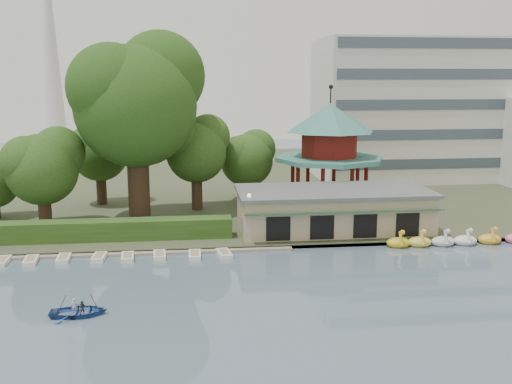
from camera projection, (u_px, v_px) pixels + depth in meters
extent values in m
plane|color=slate|center=(258.00, 336.00, 33.18)|extent=(220.00, 220.00, 0.00)
cube|color=#424930|center=(216.00, 180.00, 83.81)|extent=(220.00, 70.00, 0.40)
cube|color=gray|center=(234.00, 248.00, 50.01)|extent=(220.00, 0.60, 0.30)
cube|color=gray|center=(94.00, 254.00, 48.55)|extent=(34.00, 1.60, 0.24)
cube|color=tan|center=(333.00, 210.00, 55.33)|extent=(18.00, 8.00, 3.60)
cube|color=#595B5E|center=(333.00, 191.00, 54.95)|extent=(18.60, 8.60, 0.30)
cube|color=#194C2D|center=(345.00, 213.00, 50.99)|extent=(18.00, 1.59, 0.45)
cylinder|color=tan|center=(328.00, 201.00, 65.53)|extent=(10.40, 10.40, 1.20)
cylinder|color=#3B7B72|center=(329.00, 159.00, 64.59)|extent=(12.40, 12.40, 0.50)
cylinder|color=maroon|center=(330.00, 144.00, 64.27)|extent=(6.40, 6.40, 2.80)
cone|color=#3B7B72|center=(330.00, 118.00, 63.69)|extent=(10.00, 10.00, 3.20)
cylinder|color=black|center=(331.00, 95.00, 63.21)|extent=(0.16, 0.16, 1.80)
cube|color=silver|center=(421.00, 109.00, 83.30)|extent=(30.00, 14.00, 20.00)
cone|color=silver|center=(49.00, 24.00, 158.98)|extent=(6.00, 6.00, 60.00)
cube|color=#30531C|center=(65.00, 231.00, 51.19)|extent=(30.00, 2.00, 1.80)
cylinder|color=black|center=(249.00, 218.00, 51.40)|extent=(0.12, 0.12, 4.00)
sphere|color=beige|center=(249.00, 195.00, 50.99)|extent=(0.36, 0.36, 0.36)
cylinder|color=#3A281C|center=(138.00, 175.00, 58.44)|extent=(2.21, 2.21, 9.41)
sphere|color=#284D18|center=(136.00, 106.00, 57.09)|extent=(12.30, 12.30, 12.30)
sphere|color=#284D18|center=(160.00, 76.00, 58.59)|extent=(9.22, 9.22, 9.22)
sphere|color=#284D18|center=(111.00, 87.00, 55.28)|extent=(8.61, 8.61, 8.61)
cylinder|color=#3A281C|center=(45.00, 204.00, 55.93)|extent=(1.25, 1.25, 4.62)
sphere|color=#30531C|center=(42.00, 169.00, 55.27)|extent=(6.97, 6.97, 6.97)
sphere|color=#30531C|center=(58.00, 153.00, 56.16)|extent=(5.23, 5.23, 5.23)
sphere|color=#30531C|center=(26.00, 161.00, 54.27)|extent=(4.88, 4.88, 4.88)
sphere|color=#30531C|center=(5.00, 171.00, 59.56)|extent=(4.05, 4.05, 4.05)
cylinder|color=#3A281C|center=(197.00, 187.00, 63.44)|extent=(1.20, 1.20, 5.16)
sphere|color=#30531C|center=(196.00, 153.00, 62.70)|extent=(6.67, 6.67, 6.67)
sphere|color=#30531C|center=(208.00, 137.00, 63.50)|extent=(5.00, 5.00, 5.00)
sphere|color=#30531C|center=(185.00, 144.00, 61.71)|extent=(4.67, 4.67, 4.67)
cylinder|color=#3A281C|center=(247.00, 184.00, 68.14)|extent=(1.13, 1.13, 3.93)
sphere|color=#30531C|center=(247.00, 160.00, 67.58)|extent=(6.26, 6.26, 6.26)
sphere|color=#30531C|center=(256.00, 149.00, 68.39)|extent=(4.69, 4.69, 4.69)
sphere|color=#30531C|center=(238.00, 155.00, 66.69)|extent=(4.38, 4.38, 4.38)
cylinder|color=#3A281C|center=(101.00, 184.00, 66.11)|extent=(1.16, 1.16, 4.82)
sphere|color=#30531C|center=(100.00, 153.00, 65.42)|extent=(6.42, 6.42, 6.42)
sphere|color=#30531C|center=(111.00, 139.00, 66.21)|extent=(4.82, 4.82, 4.82)
sphere|color=#30531C|center=(88.00, 146.00, 64.48)|extent=(4.50, 4.50, 4.50)
ellipsoid|color=gold|center=(398.00, 243.00, 50.92)|extent=(2.16, 1.44, 0.99)
cylinder|color=gold|center=(401.00, 239.00, 50.28)|extent=(0.26, 0.79, 1.29)
sphere|color=gold|center=(403.00, 232.00, 49.86)|extent=(0.44, 0.44, 0.44)
ellipsoid|color=yellow|center=(419.00, 242.00, 51.15)|extent=(2.16, 1.44, 0.99)
cylinder|color=yellow|center=(422.00, 238.00, 50.51)|extent=(0.26, 0.79, 1.29)
sphere|color=yellow|center=(424.00, 232.00, 50.09)|extent=(0.44, 0.44, 0.44)
ellipsoid|color=silver|center=(443.00, 242.00, 51.33)|extent=(2.16, 1.44, 0.99)
cylinder|color=silver|center=(446.00, 237.00, 50.68)|extent=(0.26, 0.79, 1.29)
sphere|color=silver|center=(448.00, 231.00, 50.27)|extent=(0.44, 0.44, 0.44)
ellipsoid|color=white|center=(465.00, 241.00, 51.59)|extent=(2.16, 1.44, 0.99)
cylinder|color=white|center=(468.00, 237.00, 50.95)|extent=(0.26, 0.79, 1.29)
sphere|color=white|center=(471.00, 230.00, 50.53)|extent=(0.44, 0.44, 0.44)
ellipsoid|color=gold|center=(490.00, 239.00, 52.03)|extent=(2.16, 1.44, 0.99)
cylinder|color=gold|center=(493.00, 235.00, 51.38)|extent=(0.26, 0.79, 1.29)
sphere|color=gold|center=(495.00, 229.00, 50.96)|extent=(0.44, 0.44, 0.44)
cube|color=white|center=(2.00, 261.00, 46.33)|extent=(1.06, 2.33, 0.36)
cube|color=white|center=(31.00, 261.00, 46.50)|extent=(1.21, 2.38, 0.36)
cube|color=white|center=(64.00, 258.00, 47.07)|extent=(1.12, 2.35, 0.36)
cube|color=white|center=(99.00, 257.00, 47.37)|extent=(1.11, 2.35, 0.36)
cube|color=white|center=(128.00, 257.00, 47.40)|extent=(1.17, 2.37, 0.36)
cube|color=white|center=(160.00, 255.00, 47.96)|extent=(1.14, 2.36, 0.36)
cube|color=white|center=(195.00, 255.00, 48.00)|extent=(1.00, 2.30, 0.36)
cube|color=white|center=(224.00, 254.00, 48.36)|extent=(1.34, 2.43, 0.36)
imported|color=#2C5096|center=(78.00, 308.00, 36.03)|extent=(5.08, 3.70, 1.03)
imported|color=silver|center=(74.00, 306.00, 36.18)|extent=(0.36, 0.25, 0.98)
imported|color=#33364B|center=(83.00, 308.00, 35.86)|extent=(0.47, 0.37, 0.95)
cylinder|color=#3A281C|center=(59.00, 311.00, 35.93)|extent=(0.94, 0.29, 2.01)
cylinder|color=#3A281C|center=(98.00, 309.00, 36.20)|extent=(0.94, 0.29, 2.01)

